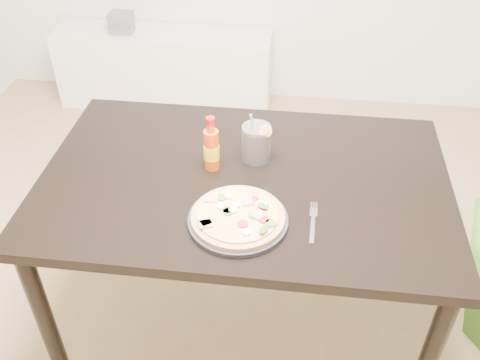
# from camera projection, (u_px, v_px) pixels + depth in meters

# --- Properties ---
(dining_table) EXTENTS (1.40, 0.90, 0.75)m
(dining_table) POSITION_uv_depth(u_px,v_px,m) (244.00, 195.00, 1.88)
(dining_table) COLOR black
(dining_table) RESTS_ON ground
(plate) EXTENTS (0.31, 0.31, 0.02)m
(plate) POSITION_uv_depth(u_px,v_px,m) (238.00, 220.00, 1.65)
(plate) COLOR black
(plate) RESTS_ON dining_table
(pizza) EXTENTS (0.29, 0.29, 0.03)m
(pizza) POSITION_uv_depth(u_px,v_px,m) (238.00, 215.00, 1.64)
(pizza) COLOR tan
(pizza) RESTS_ON plate
(hot_sauce_bottle) EXTENTS (0.05, 0.05, 0.20)m
(hot_sauce_bottle) POSITION_uv_depth(u_px,v_px,m) (212.00, 149.00, 1.82)
(hot_sauce_bottle) COLOR #E1410D
(hot_sauce_bottle) RESTS_ON dining_table
(cola_cup) EXTENTS (0.11, 0.10, 0.19)m
(cola_cup) POSITION_uv_depth(u_px,v_px,m) (256.00, 144.00, 1.88)
(cola_cup) COLOR black
(cola_cup) RESTS_ON dining_table
(fork) EXTENTS (0.03, 0.19, 0.00)m
(fork) POSITION_uv_depth(u_px,v_px,m) (313.00, 221.00, 1.65)
(fork) COLOR silver
(fork) RESTS_ON dining_table
(media_console) EXTENTS (1.40, 0.34, 0.50)m
(media_console) POSITION_uv_depth(u_px,v_px,m) (165.00, 68.00, 3.56)
(media_console) COLOR white
(media_console) RESTS_ON ground
(cd_stack) EXTENTS (0.14, 0.12, 0.13)m
(cd_stack) POSITION_uv_depth(u_px,v_px,m) (121.00, 22.00, 3.37)
(cd_stack) COLOR slate
(cd_stack) RESTS_ON media_console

